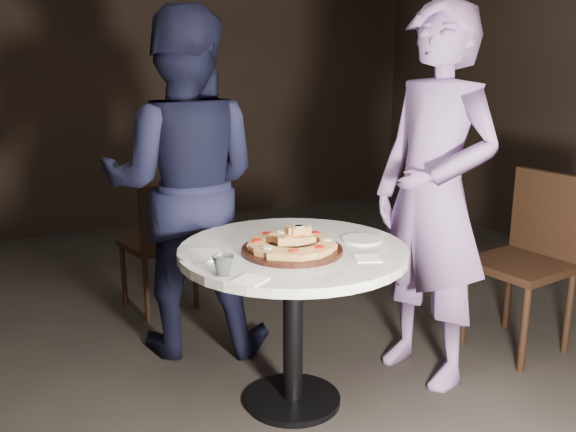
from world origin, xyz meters
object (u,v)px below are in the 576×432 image
at_px(chair_right, 533,249).
at_px(diner_teal, 434,197).
at_px(water_glass, 223,265).
at_px(serving_board, 292,250).
at_px(focaccia_pile, 293,241).
at_px(diner_navy, 184,185).
at_px(table, 293,278).
at_px(chair_far, 163,237).

bearing_deg(chair_right, diner_teal, -96.94).
height_order(water_glass, diner_teal, diner_teal).
xyz_separation_m(serving_board, focaccia_pile, (0.00, 0.00, 0.04)).
xyz_separation_m(serving_board, chair_right, (1.46, 0.03, -0.21)).
height_order(water_glass, diner_navy, diner_navy).
distance_m(chair_right, diner_teal, 0.79).
distance_m(table, diner_teal, 0.79).
bearing_deg(focaccia_pile, table, 62.02).
bearing_deg(diner_teal, serving_board, -99.93).
bearing_deg(focaccia_pile, water_glass, -159.63).
distance_m(focaccia_pile, water_glass, 0.39).
bearing_deg(table, serving_board, -120.64).
relative_size(chair_far, diner_teal, 0.46).
height_order(chair_right, diner_teal, diner_teal).
bearing_deg(diner_navy, chair_far, -66.99).
bearing_deg(focaccia_pile, chair_right, 1.34).
distance_m(chair_far, diner_navy, 0.67).
bearing_deg(table, chair_right, -0.90).
relative_size(chair_far, diner_navy, 0.46).
distance_m(table, serving_board, 0.16).
relative_size(chair_right, diner_teal, 0.52).
bearing_deg(diner_teal, diner_navy, -142.43).
xyz_separation_m(table, chair_far, (-0.22, 1.31, -0.13)).
height_order(chair_far, chair_right, chair_right).
bearing_deg(diner_teal, table, -104.36).
height_order(serving_board, chair_right, chair_right).
height_order(focaccia_pile, chair_far, focaccia_pile).
xyz_separation_m(table, diner_navy, (-0.23, 0.80, 0.29)).
bearing_deg(water_glass, chair_right, 5.32).
bearing_deg(chair_right, serving_board, -96.71).
height_order(focaccia_pile, water_glass, focaccia_pile).
xyz_separation_m(chair_right, diner_navy, (-1.67, 0.82, 0.35)).
relative_size(serving_board, water_glass, 5.25).
bearing_deg(focaccia_pile, diner_teal, 1.53).
bearing_deg(focaccia_pile, chair_far, 97.82).
xyz_separation_m(water_glass, diner_teal, (1.12, 0.16, 0.12)).
xyz_separation_m(diner_navy, diner_teal, (0.96, -0.83, 0.01)).
relative_size(table, serving_board, 2.78).
relative_size(table, water_glass, 14.63).
relative_size(serving_board, chair_far, 0.52).
height_order(serving_board, focaccia_pile, focaccia_pile).
distance_m(table, diner_navy, 0.88).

